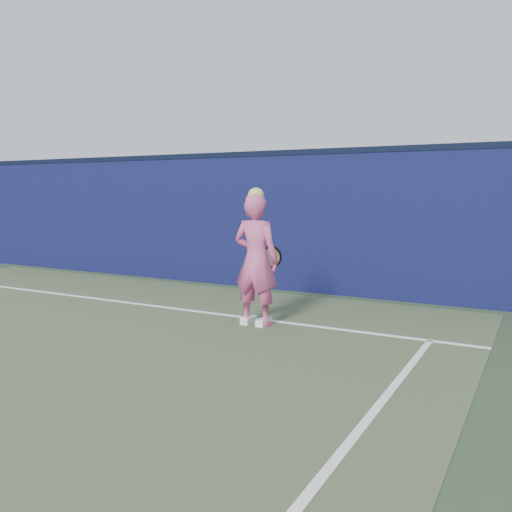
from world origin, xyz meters
The scene contains 4 objects.
backstop_wall centered at (0.00, 6.50, 1.25)m, with size 24.00×0.40×2.50m, color #0E113E.
wall_cap centered at (0.00, 6.50, 2.55)m, with size 24.00×0.42×0.10m, color black.
player centered at (2.49, 3.73, 0.92)m, with size 0.67×0.44×1.90m.
racket centered at (2.50, 4.13, 0.90)m, with size 0.60×0.18×0.33m.
Camera 1 is at (5.99, -2.77, 1.85)m, focal length 38.00 mm.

